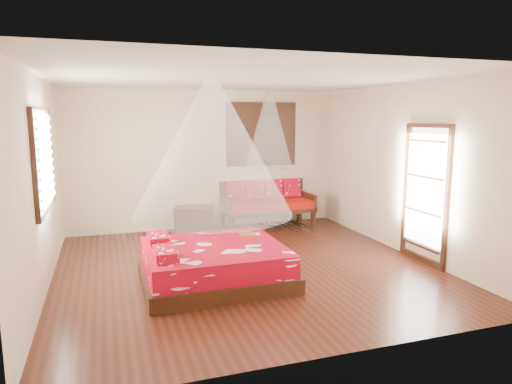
% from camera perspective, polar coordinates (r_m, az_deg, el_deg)
% --- Properties ---
extents(room, '(5.54, 5.54, 2.84)m').
position_cam_1_polar(room, '(6.70, -1.33, 2.00)').
color(room, black).
rests_on(room, ground).
extents(bed, '(1.96, 1.78, 0.63)m').
position_cam_1_polar(bed, '(6.43, -5.36, -8.88)').
color(bed, black).
rests_on(bed, floor).
extents(daybed, '(1.85, 0.82, 0.96)m').
position_cam_1_polar(daybed, '(9.45, 1.32, -1.23)').
color(daybed, black).
rests_on(daybed, floor).
extents(storage_chest, '(0.86, 0.74, 0.50)m').
position_cam_1_polar(storage_chest, '(9.17, -7.80, -3.35)').
color(storage_chest, black).
rests_on(storage_chest, floor).
extents(shutter_panel, '(1.52, 0.06, 1.32)m').
position_cam_1_polar(shutter_panel, '(9.61, 0.68, 7.23)').
color(shutter_panel, black).
rests_on(shutter_panel, wall_back).
extents(window_left, '(0.10, 1.74, 1.34)m').
position_cam_1_polar(window_left, '(6.62, -24.97, 3.65)').
color(window_left, black).
rests_on(window_left, wall_left).
extents(glazed_door, '(0.08, 1.02, 2.16)m').
position_cam_1_polar(glazed_door, '(7.50, 20.36, -0.34)').
color(glazed_door, black).
rests_on(glazed_door, floor).
extents(wine_tray, '(0.25, 0.25, 0.20)m').
position_cam_1_polar(wine_tray, '(6.88, -1.17, -4.99)').
color(wine_tray, brown).
rests_on(wine_tray, bed).
extents(mosquito_net_main, '(2.15, 2.15, 1.80)m').
position_cam_1_polar(mosquito_net_main, '(6.12, -5.45, 5.50)').
color(mosquito_net_main, white).
rests_on(mosquito_net_main, ceiling).
extents(mosquito_net_daybed, '(0.96, 0.96, 1.50)m').
position_cam_1_polar(mosquito_net_daybed, '(9.16, 1.64, 7.75)').
color(mosquito_net_daybed, white).
rests_on(mosquito_net_daybed, ceiling).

